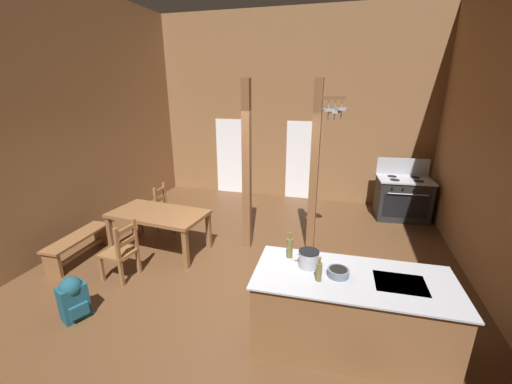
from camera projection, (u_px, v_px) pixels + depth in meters
ground_plane at (239, 285)px, 4.97m from camera, size 7.70×9.28×0.10m
wall_back at (291, 109)px, 8.16m from camera, size 7.70×0.14×4.67m
wall_left at (28, 123)px, 5.12m from camera, size 0.14×9.28×4.67m
glazed_door_back_left at (234, 157)px, 8.90m from camera, size 1.00×0.01×2.05m
glazed_panel_back_right at (302, 161)px, 8.42m from camera, size 0.84×0.01×2.05m
kitchen_island at (350, 312)px, 3.62m from camera, size 2.19×1.03×0.92m
stove_range at (402, 198)px, 7.27m from camera, size 1.20×0.90×1.32m
support_post_with_pot_rack at (316, 164)px, 5.51m from camera, size 0.54×0.21×3.02m
support_post_center at (247, 169)px, 5.63m from camera, size 0.14×0.14×3.02m
dining_table at (159, 217)px, 5.77m from camera, size 1.77×1.05×0.74m
ladderback_chair_near_window at (167, 208)px, 6.71m from camera, size 0.46×0.46×0.95m
ladderback_chair_by_post at (121, 252)px, 4.96m from camera, size 0.48×0.48×0.95m
bench_along_left_wall at (78, 243)px, 5.55m from camera, size 0.40×1.28×0.44m
backpack at (73, 297)px, 4.11m from camera, size 0.37×0.38×0.60m
stockpot_on_counter at (309, 259)px, 3.65m from camera, size 0.30×0.23×0.20m
mixing_bowl_on_counter at (338, 272)px, 3.49m from camera, size 0.23×0.23×0.08m
bottle_tall_on_counter at (319, 271)px, 3.38m from camera, size 0.06×0.06×0.28m
bottle_short_on_counter at (290, 247)px, 3.84m from camera, size 0.07×0.07×0.32m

